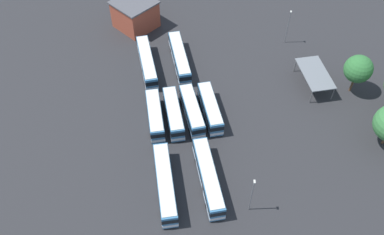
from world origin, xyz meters
The scene contains 14 objects.
ground_plane centered at (0.00, 0.00, 0.00)m, with size 108.51×108.51×0.00m, color #28282B.
bus_row0_slot1 centered at (-14.62, -4.50, 1.89)m, with size 14.72×5.23×3.58m.
bus_row0_slot3 centered at (-15.84, 2.62, 1.89)m, with size 14.72×4.76×3.58m.
bus_row1_slot0 centered at (0.96, -5.26, 1.89)m, with size 11.74×4.81×3.58m.
bus_row1_slot1 centered at (0.34, -1.76, 1.89)m, with size 11.82×5.10×3.58m.
bus_row1_slot2 centered at (-0.32, 1.72, 1.89)m, with size 11.64×4.57×3.58m.
bus_row1_slot3 centered at (-0.84, 5.19, 1.89)m, with size 11.25×4.30×3.58m.
bus_row2_slot1 centered at (15.59, 0.90, 1.89)m, with size 14.72×5.32×3.58m.
bus_row2_slot3 centered at (14.08, 7.79, 1.89)m, with size 14.71×5.64×3.58m.
depot_building centered at (29.41, 11.53, 3.38)m, with size 12.28×12.28×6.73m.
maintenance_shelter centered at (9.29, -26.73, 3.22)m, with size 10.69×6.80×3.41m.
lamp_post_far_corner centered at (-19.45, -11.00, 4.63)m, with size 0.56×0.28×8.43m.
lamp_post_by_building centered at (23.30, -23.14, 4.61)m, with size 0.56×0.28×8.39m.
tree_east_edge centered at (7.67, -34.22, 5.93)m, with size 5.57×5.57×8.73m.
Camera 1 is at (-51.69, -1.82, 59.88)m, focal length 38.29 mm.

